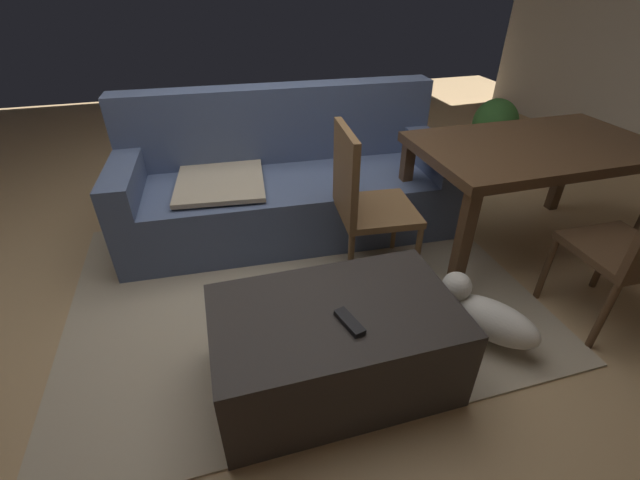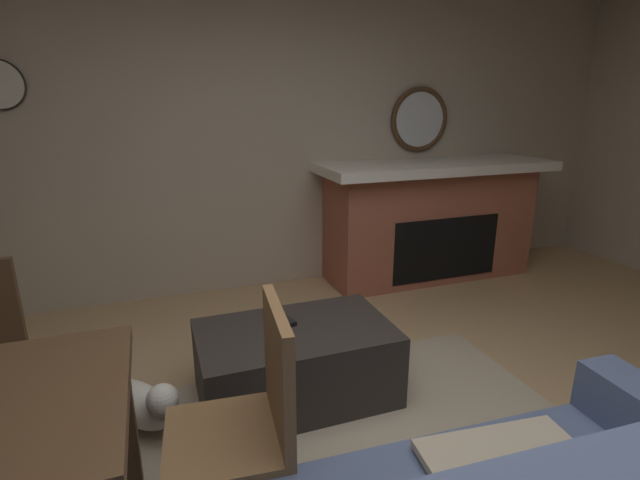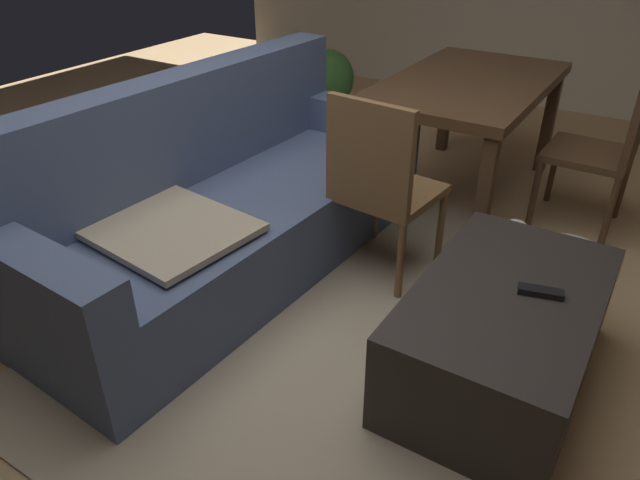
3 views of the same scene
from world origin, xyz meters
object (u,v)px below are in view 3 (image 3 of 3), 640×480
(couch, at_px, (224,207))
(potted_plant, at_px, (328,80))
(ottoman_coffee_table, at_px, (501,335))
(small_dog, at_px, (546,250))
(dining_chair_south, at_px, (610,141))
(dining_table, at_px, (468,94))
(tv_remote, at_px, (541,292))
(dining_chair_west, at_px, (380,181))

(couch, xyz_separation_m, potted_plant, (2.30, 0.79, -0.02))
(ottoman_coffee_table, xyz_separation_m, small_dog, (0.81, 0.02, -0.05))
(couch, height_order, dining_chair_south, couch)
(ottoman_coffee_table, relative_size, dining_table, 0.73)
(potted_plant, distance_m, small_dog, 2.73)
(ottoman_coffee_table, bearing_deg, potted_plant, 43.22)
(tv_remote, xyz_separation_m, dining_chair_west, (0.37, 0.85, 0.08))
(dining_table, bearing_deg, dining_chair_south, -90.15)
(tv_remote, distance_m, small_dog, 0.84)
(dining_table, distance_m, dining_chair_west, 1.12)
(small_dog, bearing_deg, potted_plant, 54.64)
(ottoman_coffee_table, height_order, tv_remote, tv_remote)
(ottoman_coffee_table, relative_size, tv_remote, 6.58)
(dining_chair_west, relative_size, potted_plant, 1.66)
(tv_remote, height_order, potted_plant, potted_plant)
(dining_table, bearing_deg, couch, 153.57)
(dining_chair_south, bearing_deg, couch, 133.04)
(small_dog, bearing_deg, dining_table, 45.48)
(tv_remote, bearing_deg, couch, 72.89)
(couch, bearing_deg, potted_plant, 19.06)
(couch, bearing_deg, dining_table, -26.43)
(couch, relative_size, dining_table, 1.58)
(couch, height_order, tv_remote, couch)
(tv_remote, bearing_deg, dining_table, 14.56)
(couch, distance_m, ottoman_coffee_table, 1.46)
(dining_table, distance_m, dining_chair_south, 0.83)
(couch, height_order, ottoman_coffee_table, couch)
(tv_remote, distance_m, dining_table, 1.72)
(ottoman_coffee_table, distance_m, small_dog, 0.81)
(couch, height_order, dining_chair_west, couch)
(small_dog, bearing_deg, tv_remote, -171.46)
(dining_chair_south, relative_size, dining_chair_west, 1.00)
(couch, xyz_separation_m, tv_remote, (-0.06, -1.55, 0.11))
(potted_plant, height_order, small_dog, potted_plant)
(potted_plant, relative_size, small_dog, 1.13)
(couch, distance_m, dining_table, 1.63)
(small_dog, bearing_deg, ottoman_coffee_table, -178.74)
(dining_chair_south, height_order, dining_chair_west, same)
(couch, relative_size, potted_plant, 4.08)
(dining_chair_west, bearing_deg, couch, 113.95)
(dining_chair_west, height_order, small_dog, dining_chair_west)
(dining_chair_south, xyz_separation_m, dining_chair_west, (-1.11, 0.83, 0.00))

